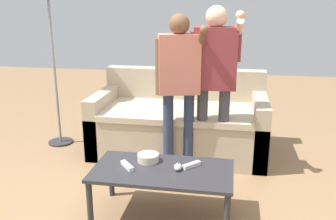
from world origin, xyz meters
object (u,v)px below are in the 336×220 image
at_px(game_remote_wand_near, 192,165).
at_px(snack_bowl, 148,158).
at_px(player_right, 215,71).
at_px(game_remote_nunchuk, 178,167).
at_px(player_center, 179,76).
at_px(game_remote_wand_far, 127,166).
at_px(couch, 180,123).
at_px(coffee_table, 163,175).

bearing_deg(game_remote_wand_near, snack_bowl, 173.00).
xyz_separation_m(player_right, game_remote_wand_near, (-0.11, -0.81, -0.57)).
height_order(game_remote_nunchuk, player_center, player_center).
distance_m(game_remote_wand_near, game_remote_wand_far, 0.48).
relative_size(game_remote_nunchuk, game_remote_wand_far, 0.59).
distance_m(player_right, game_remote_wand_near, 1.00).
xyz_separation_m(player_center, player_right, (0.31, 0.09, 0.04)).
bearing_deg(player_right, snack_bowl, -120.31).
distance_m(couch, game_remote_wand_near, 1.29).
bearing_deg(coffee_table, snack_bowl, 138.70).
xyz_separation_m(player_center, game_remote_wand_far, (-0.27, -0.82, -0.53)).
relative_size(game_remote_wand_near, game_remote_wand_far, 0.91).
distance_m(couch, player_right, 0.89).
height_order(couch, game_remote_nunchuk, couch).
bearing_deg(couch, coffee_table, -87.35).
relative_size(player_center, game_remote_wand_far, 9.91).
height_order(couch, game_remote_wand_near, couch).
bearing_deg(snack_bowl, coffee_table, -41.30).
bearing_deg(player_center, player_right, 15.71).
height_order(game_remote_nunchuk, game_remote_wand_far, game_remote_nunchuk).
height_order(game_remote_nunchuk, player_right, player_right).
distance_m(game_remote_nunchuk, player_right, 1.06).
xyz_separation_m(coffee_table, game_remote_wand_far, (-0.26, -0.02, 0.06)).
bearing_deg(couch, snack_bowl, -93.48).
height_order(player_center, game_remote_wand_near, player_center).
xyz_separation_m(game_remote_nunchuk, game_remote_wand_far, (-0.38, -0.03, -0.01)).
height_order(snack_bowl, player_center, player_center).
relative_size(snack_bowl, game_remote_wand_far, 1.10).
relative_size(couch, game_remote_wand_far, 12.11).
height_order(player_right, game_remote_wand_far, player_right).
relative_size(coffee_table, player_right, 0.67).
bearing_deg(coffee_table, game_remote_wand_near, 20.42).
distance_m(couch, game_remote_nunchuk, 1.34).
distance_m(player_center, player_right, 0.33).
bearing_deg(couch, game_remote_wand_far, -98.55).
distance_m(coffee_table, player_right, 1.13).
bearing_deg(player_right, game_remote_wand_near, -97.62).
bearing_deg(game_remote_nunchuk, game_remote_wand_far, -175.98).
bearing_deg(game_remote_nunchuk, player_center, 98.05).
bearing_deg(player_center, game_remote_nunchuk, -81.95).
bearing_deg(player_right, couch, 130.39).
distance_m(game_remote_nunchuk, game_remote_wand_far, 0.38).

